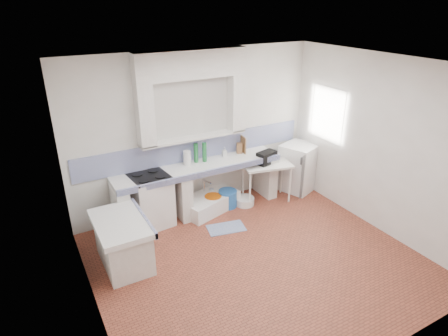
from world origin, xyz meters
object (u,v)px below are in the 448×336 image
side_table (266,182)px  stove (151,201)px  fridge (298,167)px  sink (209,203)px

side_table → stove: bearing=-172.9°
stove → fridge: fridge is taller
stove → side_table: size_ratio=0.98×
stove → sink: 1.11m
side_table → fridge: fridge is taller
stove → fridge: bearing=-8.6°
fridge → stove: bearing=155.8°
stove → side_table: stove is taller
stove → fridge: 2.99m
fridge → sink: bearing=155.4°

